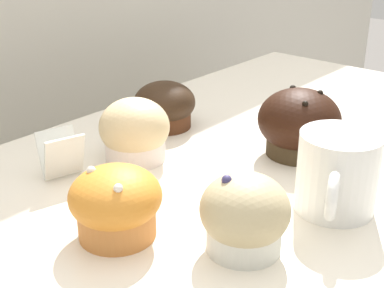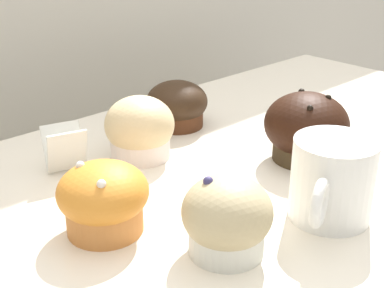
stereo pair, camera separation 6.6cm
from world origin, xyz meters
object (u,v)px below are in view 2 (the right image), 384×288
object	(u,v)px
muffin_back_right	(306,129)
coffee_cup	(332,179)
muffin_front_center	(103,199)
muffin_front_left	(227,218)
muffin_back_left	(177,105)
muffin_front_right	(140,130)

from	to	relation	value
muffin_back_right	coffee_cup	world-z (taller)	muffin_back_right
muffin_front_center	muffin_front_left	bearing A→B (deg)	-60.17
muffin_front_center	coffee_cup	distance (m)	0.24
muffin_back_left	muffin_front_left	bearing A→B (deg)	-123.36
muffin_front_left	coffee_cup	xyz separation A→B (m)	(0.13, -0.03, 0.01)
muffin_back_left	muffin_front_left	xyz separation A→B (m)	(-0.19, -0.29, 0.00)
muffin_back_left	coffee_cup	xyz separation A→B (m)	(-0.06, -0.32, 0.01)
muffin_front_right	muffin_front_left	bearing A→B (deg)	-107.92
muffin_back_right	muffin_front_right	distance (m)	0.22
muffin_back_left	muffin_front_left	size ratio (longest dim) A/B	1.07
muffin_front_center	muffin_back_left	xyz separation A→B (m)	(0.25, 0.17, -0.00)
coffee_cup	muffin_front_center	bearing A→B (deg)	143.15
muffin_back_right	muffin_front_left	xyz separation A→B (m)	(-0.23, -0.08, -0.01)
muffin_front_left	muffin_back_left	bearing A→B (deg)	56.64
muffin_back_left	coffee_cup	world-z (taller)	coffee_cup
muffin_back_right	muffin_front_right	bearing A→B (deg)	134.82
muffin_front_right	muffin_back_left	bearing A→B (deg)	24.62
muffin_front_center	muffin_back_right	xyz separation A→B (m)	(0.30, -0.04, 0.01)
muffin_front_center	muffin_back_right	size ratio (longest dim) A/B	0.85
muffin_back_left	muffin_front_right	world-z (taller)	muffin_front_right
muffin_front_center	muffin_front_right	world-z (taller)	muffin_front_right
muffin_front_right	coffee_cup	bearing A→B (deg)	-78.67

